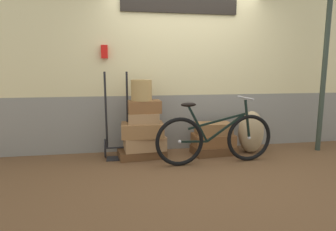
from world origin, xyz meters
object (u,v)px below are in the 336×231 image
luggage_trolley (117,138)px  bicycle (215,138)px  suitcase_6 (213,140)px  suitcase_7 (213,129)px  suitcase_0 (142,153)px  burlap_sack (251,132)px  suitcase_2 (142,130)px  wicker_basket (141,90)px  suitcase_4 (144,107)px  suitcase_3 (144,118)px  suitcase_1 (145,143)px  suitcase_5 (213,150)px

luggage_trolley → bicycle: size_ratio=0.75×
suitcase_6 → suitcase_7: (-0.00, -0.00, 0.18)m
suitcase_0 → suitcase_7: 1.20m
luggage_trolley → suitcase_6: bearing=-2.7°
luggage_trolley → burlap_sack: size_ratio=1.92×
suitcase_7 → bicycle: bearing=-103.5°
suitcase_2 → bicycle: (1.00, -0.43, -0.07)m
bicycle → luggage_trolley: bearing=158.7°
wicker_basket → burlap_sack: 1.89m
suitcase_2 → suitcase_4: (0.04, 0.03, 0.35)m
suitcase_3 → suitcase_6: (1.11, 0.03, -0.39)m
burlap_sack → suitcase_6: bearing=175.3°
suitcase_6 → burlap_sack: size_ratio=0.94×
suitcase_4 → burlap_sack: suitcase_4 is taller
suitcase_0 → suitcase_1: size_ratio=1.15×
suitcase_3 → suitcase_7: (1.11, 0.03, -0.21)m
suitcase_6 → suitcase_0: bearing=178.8°
suitcase_2 → suitcase_3: bearing=16.0°
wicker_basket → suitcase_1: bearing=-1.9°
wicker_basket → bicycle: (1.00, -0.45, -0.67)m
suitcase_7 → bicycle: bicycle is taller
suitcase_4 → suitcase_6: (1.10, 0.01, -0.56)m
suitcase_0 → suitcase_7: suitcase_7 is taller
suitcase_1 → luggage_trolley: (-0.41, 0.09, 0.07)m
suitcase_4 → bicycle: bicycle is taller
suitcase_0 → bicycle: (1.01, -0.48, 0.31)m
suitcase_5 → suitcase_2: bearing=175.5°
suitcase_1 → suitcase_5: (1.10, -0.00, -0.16)m
suitcase_0 → suitcase_3: (0.04, -0.05, 0.56)m
luggage_trolley → suitcase_2: bearing=-16.0°
bicycle → suitcase_0: bearing=154.7°
suitcase_1 → burlap_sack: size_ratio=0.90×
suitcase_3 → suitcase_4: 0.17m
suitcase_6 → burlap_sack: 0.63m
bicycle → suitcase_2: bearing=156.8°
suitcase_0 → burlap_sack: (1.77, -0.06, 0.28)m
suitcase_5 → burlap_sack: bearing=-8.0°
suitcase_4 → burlap_sack: 1.78m
suitcase_6 → wicker_basket: 1.40m
suitcase_3 → suitcase_6: size_ratio=0.71×
suitcase_1 → luggage_trolley: 0.42m
suitcase_2 → wicker_basket: 0.60m
suitcase_2 → suitcase_7: (1.13, 0.03, -0.03)m
wicker_basket → suitcase_4: bearing=12.5°
wicker_basket → luggage_trolley: size_ratio=0.24×
suitcase_0 → suitcase_2: (0.01, -0.05, 0.38)m
suitcase_2 → suitcase_3: 0.18m
suitcase_6 → suitcase_7: size_ratio=1.16×
suitcase_2 → suitcase_6: (1.13, 0.04, -0.21)m
burlap_sack → suitcase_5: bearing=177.3°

